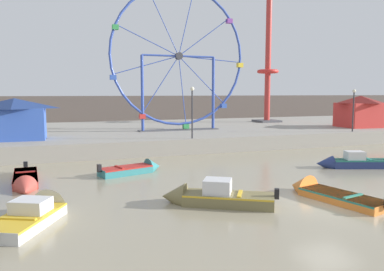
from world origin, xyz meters
name	(u,v)px	position (x,y,z in m)	size (l,w,h in m)	color
ground_plane	(328,204)	(0.00, 0.00, 0.00)	(240.00, 240.00, 0.00)	gray
quay_promenade	(167,133)	(0.00, 25.75, 0.62)	(110.00, 21.86, 1.23)	gray
distant_town_skyline	(130,110)	(0.00, 46.82, 2.20)	(140.00, 3.00, 4.40)	#564C47
motorboat_teal_painted	(136,169)	(-6.65, 9.48, 0.25)	(4.21, 2.31, 1.13)	teal
motorboat_orange_hull	(323,193)	(0.60, 1.10, 0.20)	(2.51, 5.22, 1.38)	orange
motorboat_olive_wood	(210,196)	(-4.89, 1.75, 0.36)	(4.92, 3.65, 1.52)	olive
motorboat_faded_red	(25,182)	(-12.79, 8.27, 0.20)	(1.54, 5.95, 1.16)	#B24238
motorboat_navy_blue	(351,162)	(7.00, 6.36, 0.36)	(5.03, 2.64, 1.34)	navy
motorboat_pale_grey	(38,212)	(-11.95, 2.16, 0.29)	(3.39, 4.66, 1.51)	silver
ferris_wheel_blue_frame	(179,58)	(0.25, 22.28, 8.19)	(13.52, 1.20, 13.86)	#334CA8
drop_tower_red_tower	(268,67)	(13.94, 28.79, 8.02)	(2.80, 2.80, 16.28)	#BC332D
carnival_booth_blue_tent	(15,118)	(-14.12, 19.16, 2.92)	(4.91, 3.25, 3.24)	#3356B7
carnival_booth_red_striped	(360,111)	(19.57, 19.13, 2.98)	(4.72, 4.23, 3.35)	red
promenade_lamp_near	(354,104)	(15.21, 15.34, 3.83)	(0.32, 0.32, 3.99)	#2D2D33
promenade_lamp_far	(192,105)	(-0.84, 15.39, 3.91)	(0.32, 0.32, 4.13)	#2D2D33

